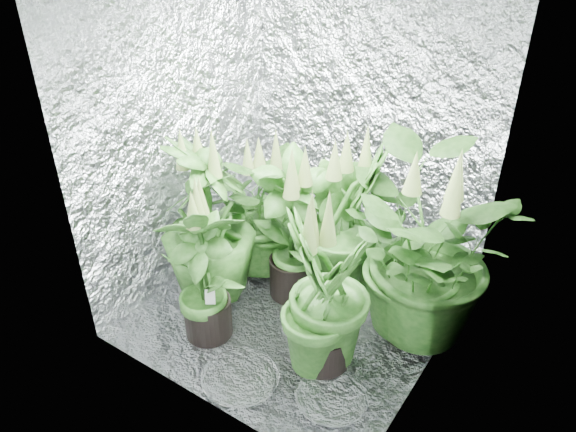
% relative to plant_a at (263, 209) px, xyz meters
% --- Properties ---
extents(ground, '(1.60, 1.60, 0.00)m').
position_rel_plant_a_xyz_m(ground, '(0.41, -0.24, -0.44)').
color(ground, white).
rests_on(ground, ground).
extents(walls, '(1.62, 1.62, 2.00)m').
position_rel_plant_a_xyz_m(walls, '(0.41, -0.24, 0.56)').
color(walls, white).
rests_on(walls, ground).
extents(plant_a, '(0.82, 0.82, 0.93)m').
position_rel_plant_a_xyz_m(plant_a, '(0.00, 0.00, 0.00)').
color(plant_a, black).
rests_on(plant_a, ground).
extents(plant_b, '(0.67, 0.67, 1.00)m').
position_rel_plant_a_xyz_m(plant_b, '(0.30, -0.12, 0.01)').
color(plant_b, black).
rests_on(plant_b, ground).
extents(plant_c, '(0.66, 0.66, 1.06)m').
position_rel_plant_a_xyz_m(plant_c, '(0.55, 0.07, 0.05)').
color(plant_c, black).
rests_on(plant_c, ground).
extents(plant_d, '(0.77, 0.77, 1.07)m').
position_rel_plant_a_xyz_m(plant_d, '(-0.10, -0.38, 0.06)').
color(plant_d, black).
rests_on(plant_d, ground).
extents(plant_e, '(0.95, 0.95, 1.13)m').
position_rel_plant_a_xyz_m(plant_e, '(1.04, -0.05, 0.10)').
color(plant_e, black).
rests_on(plant_e, ground).
extents(plant_f, '(0.63, 0.63, 0.93)m').
position_rel_plant_a_xyz_m(plant_f, '(0.11, -0.67, -0.02)').
color(plant_f, black).
rests_on(plant_f, ground).
extents(plant_g, '(0.55, 0.55, 1.01)m').
position_rel_plant_a_xyz_m(plant_g, '(0.76, -0.54, 0.03)').
color(plant_g, black).
rests_on(plant_g, ground).
extents(circulation_fan, '(0.14, 0.29, 0.33)m').
position_rel_plant_a_xyz_m(circulation_fan, '(1.02, 0.06, -0.30)').
color(circulation_fan, black).
rests_on(circulation_fan, ground).
extents(plant_label, '(0.06, 0.05, 0.08)m').
position_rel_plant_a_xyz_m(plant_label, '(0.16, -0.70, -0.14)').
color(plant_label, white).
rests_on(plant_label, plant_f).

